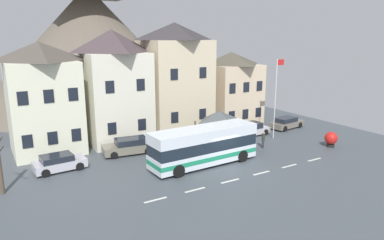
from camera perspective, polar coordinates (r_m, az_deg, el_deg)
ground_plane at (r=28.97m, az=5.79°, el=-7.65°), size 40.00×60.00×0.07m
townhouse_00 at (r=34.38m, az=-22.79°, el=3.30°), size 5.85×6.12×9.88m
townhouse_01 at (r=36.07m, az=-12.46°, el=5.32°), size 5.89×6.69×10.96m
townhouse_02 at (r=38.28m, az=-2.74°, el=6.63°), size 6.63×5.89×11.70m
townhouse_03 at (r=42.46m, az=6.17°, el=5.08°), size 5.77×5.92×8.53m
hilltop_castle at (r=54.85m, az=-15.97°, el=11.70°), size 32.61×32.61×23.70m
transit_bus at (r=28.93m, az=1.92°, el=-4.25°), size 9.35×2.93×3.12m
bus_shelter at (r=33.27m, az=4.41°, el=0.49°), size 3.60×3.60×3.52m
parked_car_00 at (r=36.02m, az=3.10°, el=-2.27°), size 3.92×2.10×1.28m
parked_car_01 at (r=41.99m, az=14.96°, el=-0.44°), size 4.35×2.24×1.29m
parked_car_02 at (r=38.27m, az=9.50°, el=-1.45°), size 3.90×2.00×1.37m
parked_car_03 at (r=32.37m, az=-10.03°, el=-4.16°), size 4.79×2.42×1.41m
parked_car_04 at (r=29.92m, az=-20.61°, el=-6.43°), size 4.00×2.22×1.28m
pedestrian_00 at (r=34.05m, az=11.39°, el=-2.96°), size 0.31×0.31×1.59m
pedestrian_01 at (r=32.80m, az=5.11°, el=-3.37°), size 0.34×0.34×1.56m
public_bench at (r=34.60m, az=-0.29°, el=-3.18°), size 1.68×0.48×0.87m
flagpole at (r=36.92m, az=13.37°, el=4.15°), size 0.95×0.10×8.13m
harbour_buoy at (r=36.27m, az=21.45°, el=-2.81°), size 1.21×1.21×1.46m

